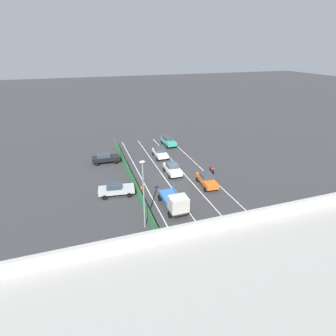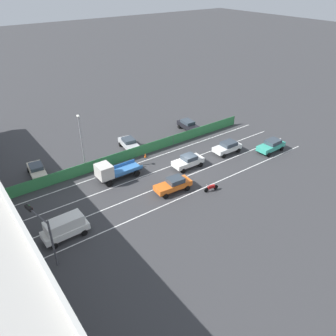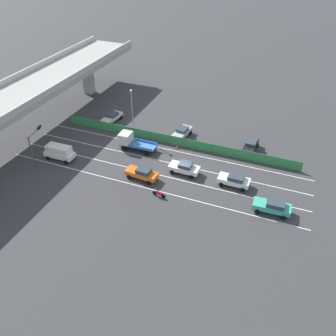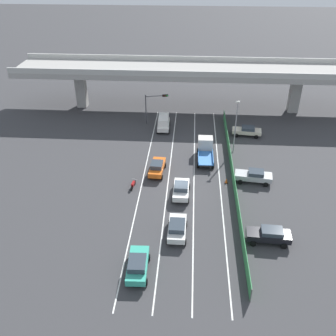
{
  "view_description": "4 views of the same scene",
  "coord_description": "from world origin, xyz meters",
  "px_view_note": "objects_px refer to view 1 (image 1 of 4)",
  "views": [
    {
      "loc": [
        12.52,
        34.53,
        18.08
      ],
      "look_at": [
        1.59,
        1.72,
        2.23
      ],
      "focal_mm": 28.56,
      "sensor_mm": 36.0,
      "label": 1
    },
    {
      "loc": [
        -30.22,
        25.01,
        23.29
      ],
      "look_at": [
        -1.05,
        3.64,
        1.85
      ],
      "focal_mm": 36.27,
      "sensor_mm": 36.0,
      "label": 2
    },
    {
      "loc": [
        -37.03,
        -12.83,
        29.26
      ],
      "look_at": [
        -2.51,
        0.9,
        2.23
      ],
      "focal_mm": 36.56,
      "sensor_mm": 36.0,
      "label": 3
    },
    {
      "loc": [
        1.01,
        -38.58,
        27.02
      ],
      "look_at": [
        -1.65,
        1.97,
        2.34
      ],
      "focal_mm": 40.74,
      "sensor_mm": 36.0,
      "label": 4
    }
  ],
  "objects_px": {
    "car_taxi_teal": "(168,141)",
    "parked_wagon_silver": "(116,189)",
    "car_hatchback_white": "(172,169)",
    "car_taxi_orange": "(207,180)",
    "parked_sedan_dark": "(105,158)",
    "traffic_light": "(309,227)",
    "car_van_white": "(270,237)",
    "flatbed_truck_blue": "(176,203)",
    "motorcycle": "(212,170)",
    "street_lamp": "(143,189)",
    "traffic_cone": "(141,187)",
    "parked_sedan_cream": "(132,261)",
    "car_sedan_white": "(160,152)"
  },
  "relations": [
    {
      "from": "car_sedan_white",
      "to": "motorcycle",
      "type": "distance_m",
      "value": 10.39
    },
    {
      "from": "car_taxi_orange",
      "to": "parked_sedan_dark",
      "type": "xyz_separation_m",
      "value": [
        12.67,
        -12.63,
        0.0
      ]
    },
    {
      "from": "car_taxi_orange",
      "to": "motorcycle",
      "type": "xyz_separation_m",
      "value": [
        -2.69,
        -3.66,
        -0.47
      ]
    },
    {
      "from": "motorcycle",
      "to": "parked_sedan_dark",
      "type": "height_order",
      "value": "parked_sedan_dark"
    },
    {
      "from": "car_van_white",
      "to": "street_lamp",
      "type": "height_order",
      "value": "street_lamp"
    },
    {
      "from": "parked_sedan_dark",
      "to": "traffic_light",
      "type": "bearing_deg",
      "value": 117.02
    },
    {
      "from": "parked_sedan_cream",
      "to": "street_lamp",
      "type": "distance_m",
      "value": 7.22
    },
    {
      "from": "car_van_white",
      "to": "flatbed_truck_blue",
      "type": "height_order",
      "value": "flatbed_truck_blue"
    },
    {
      "from": "car_taxi_teal",
      "to": "parked_wagon_silver",
      "type": "distance_m",
      "value": 20.79
    },
    {
      "from": "car_taxi_orange",
      "to": "parked_wagon_silver",
      "type": "xyz_separation_m",
      "value": [
        12.55,
        -1.3,
        -0.02
      ]
    },
    {
      "from": "parked_wagon_silver",
      "to": "traffic_light",
      "type": "distance_m",
      "value": 22.65
    },
    {
      "from": "car_taxi_teal",
      "to": "parked_wagon_silver",
      "type": "height_order",
      "value": "car_taxi_teal"
    },
    {
      "from": "car_van_white",
      "to": "car_taxi_teal",
      "type": "xyz_separation_m",
      "value": [
        -0.06,
        -31.26,
        -0.32
      ]
    },
    {
      "from": "motorcycle",
      "to": "parked_wagon_silver",
      "type": "xyz_separation_m",
      "value": [
        15.24,
        2.36,
        0.45
      ]
    },
    {
      "from": "motorcycle",
      "to": "traffic_light",
      "type": "distance_m",
      "value": 19.86
    },
    {
      "from": "flatbed_truck_blue",
      "to": "parked_sedan_dark",
      "type": "xyz_separation_m",
      "value": [
        6.21,
        -17.54,
        -0.38
      ]
    },
    {
      "from": "car_sedan_white",
      "to": "motorcycle",
      "type": "relative_size",
      "value": 2.2
    },
    {
      "from": "motorcycle",
      "to": "traffic_cone",
      "type": "height_order",
      "value": "motorcycle"
    },
    {
      "from": "car_van_white",
      "to": "parked_wagon_silver",
      "type": "relative_size",
      "value": 0.95
    },
    {
      "from": "car_sedan_white",
      "to": "car_taxi_teal",
      "type": "height_order",
      "value": "car_taxi_teal"
    },
    {
      "from": "car_taxi_teal",
      "to": "parked_sedan_cream",
      "type": "relative_size",
      "value": 0.98
    },
    {
      "from": "car_van_white",
      "to": "traffic_cone",
      "type": "distance_m",
      "value": 17.96
    },
    {
      "from": "car_van_white",
      "to": "car_sedan_white",
      "type": "bearing_deg",
      "value": -82.54
    },
    {
      "from": "parked_sedan_cream",
      "to": "traffic_cone",
      "type": "bearing_deg",
      "value": -106.41
    },
    {
      "from": "parked_wagon_silver",
      "to": "traffic_light",
      "type": "height_order",
      "value": "traffic_light"
    },
    {
      "from": "car_sedan_white",
      "to": "traffic_cone",
      "type": "bearing_deg",
      "value": 60.58
    },
    {
      "from": "parked_wagon_silver",
      "to": "traffic_cone",
      "type": "xyz_separation_m",
      "value": [
        -3.49,
        -0.52,
        -0.61
      ]
    },
    {
      "from": "car_hatchback_white",
      "to": "traffic_cone",
      "type": "relative_size",
      "value": 6.71
    },
    {
      "from": "car_van_white",
      "to": "flatbed_truck_blue",
      "type": "relative_size",
      "value": 0.79
    },
    {
      "from": "car_van_white",
      "to": "car_hatchback_white",
      "type": "xyz_separation_m",
      "value": [
        3.54,
        -18.57,
        -0.34
      ]
    },
    {
      "from": "car_hatchback_white",
      "to": "car_taxi_orange",
      "type": "bearing_deg",
      "value": 123.98
    },
    {
      "from": "car_van_white",
      "to": "parked_wagon_silver",
      "type": "bearing_deg",
      "value": -49.45
    },
    {
      "from": "motorcycle",
      "to": "parked_sedan_cream",
      "type": "relative_size",
      "value": 0.42
    },
    {
      "from": "motorcycle",
      "to": "parked_sedan_dark",
      "type": "xyz_separation_m",
      "value": [
        15.35,
        -8.97,
        0.47
      ]
    },
    {
      "from": "parked_wagon_silver",
      "to": "car_hatchback_white",
      "type": "bearing_deg",
      "value": -157.99
    },
    {
      "from": "traffic_light",
      "to": "motorcycle",
      "type": "bearing_deg",
      "value": -92.31
    },
    {
      "from": "car_hatchback_white",
      "to": "parked_wagon_silver",
      "type": "distance_m",
      "value": 9.9
    },
    {
      "from": "car_van_white",
      "to": "parked_sedan_dark",
      "type": "distance_m",
      "value": 29.16
    },
    {
      "from": "parked_sedan_dark",
      "to": "parked_wagon_silver",
      "type": "bearing_deg",
      "value": 90.58
    },
    {
      "from": "car_taxi_orange",
      "to": "traffic_light",
      "type": "xyz_separation_m",
      "value": [
        -1.89,
        15.92,
        2.73
      ]
    },
    {
      "from": "car_van_white",
      "to": "traffic_light",
      "type": "distance_m",
      "value": 3.78
    },
    {
      "from": "flatbed_truck_blue",
      "to": "parked_wagon_silver",
      "type": "relative_size",
      "value": 1.21
    },
    {
      "from": "car_hatchback_white",
      "to": "car_taxi_teal",
      "type": "relative_size",
      "value": 0.94
    },
    {
      "from": "car_sedan_white",
      "to": "traffic_cone",
      "type": "distance_m",
      "value": 11.93
    },
    {
      "from": "car_hatchback_white",
      "to": "street_lamp",
      "type": "xyz_separation_m",
      "value": [
        7.23,
        11.59,
        3.8
      ]
    },
    {
      "from": "car_hatchback_white",
      "to": "flatbed_truck_blue",
      "type": "bearing_deg",
      "value": 72.75
    },
    {
      "from": "traffic_light",
      "to": "street_lamp",
      "type": "distance_m",
      "value": 15.65
    },
    {
      "from": "parked_wagon_silver",
      "to": "car_taxi_orange",
      "type": "bearing_deg",
      "value": 174.07
    },
    {
      "from": "car_van_white",
      "to": "parked_wagon_silver",
      "type": "xyz_separation_m",
      "value": [
        12.71,
        -14.86,
        -0.36
      ]
    },
    {
      "from": "flatbed_truck_blue",
      "to": "street_lamp",
      "type": "height_order",
      "value": "street_lamp"
    }
  ]
}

